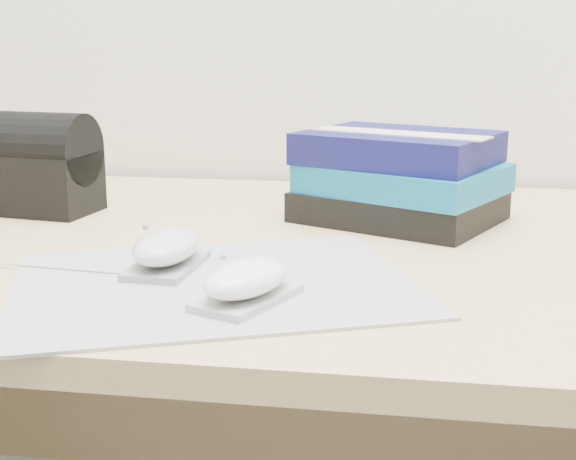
% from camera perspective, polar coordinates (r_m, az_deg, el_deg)
% --- Properties ---
extents(desk, '(1.60, 0.80, 0.73)m').
position_cam_1_polar(desk, '(1.12, 3.93, -11.62)').
color(desk, tan).
rests_on(desk, ground).
extents(mousepad, '(0.48, 0.43, 0.00)m').
position_cam_1_polar(mousepad, '(0.81, -5.26, -3.83)').
color(mousepad, gray).
rests_on(mousepad, desk).
extents(mouse_rear, '(0.07, 0.12, 0.05)m').
position_cam_1_polar(mouse_rear, '(0.86, -8.63, -1.40)').
color(mouse_rear, gray).
rests_on(mouse_rear, mousepad).
extents(mouse_front, '(0.10, 0.12, 0.05)m').
position_cam_1_polar(mouse_front, '(0.74, -2.96, -3.67)').
color(mouse_front, '#A7A7A9').
rests_on(mouse_front, mousepad).
extents(usb_cable, '(0.23, 0.03, 0.00)m').
position_cam_1_polar(usb_cable, '(0.90, -17.16, -2.49)').
color(usb_cable, silver).
rests_on(usb_cable, mousepad).
extents(book_stack, '(0.31, 0.28, 0.12)m').
position_cam_1_polar(book_stack, '(1.09, 7.99, 3.73)').
color(book_stack, black).
rests_on(book_stack, desk).
extents(pouch, '(0.16, 0.12, 0.14)m').
position_cam_1_polar(pouch, '(1.19, -17.20, 4.51)').
color(pouch, black).
rests_on(pouch, desk).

